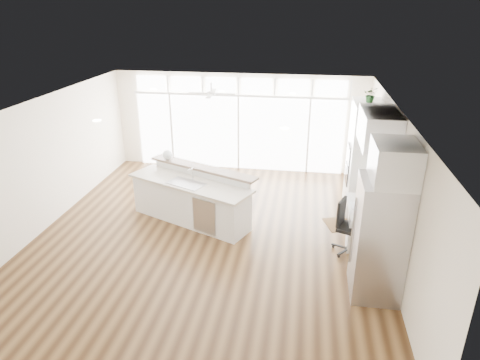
# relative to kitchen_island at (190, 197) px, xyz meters

# --- Properties ---
(floor) EXTENTS (7.00, 8.00, 0.02)m
(floor) POSITION_rel_kitchen_island_xyz_m (0.53, -0.59, -0.57)
(floor) COLOR #3D2612
(floor) RESTS_ON ground
(ceiling) EXTENTS (7.00, 8.00, 0.02)m
(ceiling) POSITION_rel_kitchen_island_xyz_m (0.53, -0.59, 2.14)
(ceiling) COLOR silver
(ceiling) RESTS_ON wall_back
(wall_back) EXTENTS (7.00, 0.04, 2.70)m
(wall_back) POSITION_rel_kitchen_island_xyz_m (0.53, 3.41, 0.79)
(wall_back) COLOR white
(wall_back) RESTS_ON floor
(wall_front) EXTENTS (7.00, 0.04, 2.70)m
(wall_front) POSITION_rel_kitchen_island_xyz_m (0.53, -4.59, 0.79)
(wall_front) COLOR white
(wall_front) RESTS_ON floor
(wall_left) EXTENTS (0.04, 8.00, 2.70)m
(wall_left) POSITION_rel_kitchen_island_xyz_m (-2.97, -0.59, 0.79)
(wall_left) COLOR white
(wall_left) RESTS_ON floor
(wall_right) EXTENTS (0.04, 8.00, 2.70)m
(wall_right) POSITION_rel_kitchen_island_xyz_m (4.03, -0.59, 0.79)
(wall_right) COLOR white
(wall_right) RESTS_ON floor
(glass_wall) EXTENTS (5.80, 0.06, 2.08)m
(glass_wall) POSITION_rel_kitchen_island_xyz_m (0.53, 3.35, 0.49)
(glass_wall) COLOR white
(glass_wall) RESTS_ON wall_back
(transom_row) EXTENTS (5.90, 0.06, 0.40)m
(transom_row) POSITION_rel_kitchen_island_xyz_m (0.53, 3.35, 1.82)
(transom_row) COLOR white
(transom_row) RESTS_ON wall_back
(desk_window) EXTENTS (0.04, 0.85, 0.85)m
(desk_window) POSITION_rel_kitchen_island_xyz_m (3.99, -0.29, 0.99)
(desk_window) COLOR white
(desk_window) RESTS_ON wall_right
(ceiling_fan) EXTENTS (1.16, 1.16, 0.32)m
(ceiling_fan) POSITION_rel_kitchen_island_xyz_m (0.03, 2.21, 1.92)
(ceiling_fan) COLOR silver
(ceiling_fan) RESTS_ON ceiling
(recessed_lights) EXTENTS (3.40, 3.00, 0.02)m
(recessed_lights) POSITION_rel_kitchen_island_xyz_m (0.53, -0.39, 2.12)
(recessed_lights) COLOR white
(recessed_lights) RESTS_ON ceiling
(oven_cabinet) EXTENTS (0.64, 1.20, 2.50)m
(oven_cabinet) POSITION_rel_kitchen_island_xyz_m (3.70, 1.21, 0.69)
(oven_cabinet) COLOR white
(oven_cabinet) RESTS_ON floor
(desk_nook) EXTENTS (0.72, 1.30, 0.76)m
(desk_nook) POSITION_rel_kitchen_island_xyz_m (3.66, -0.29, -0.18)
(desk_nook) COLOR white
(desk_nook) RESTS_ON floor
(upper_cabinets) EXTENTS (0.64, 1.30, 0.64)m
(upper_cabinets) POSITION_rel_kitchen_island_xyz_m (3.70, -0.29, 1.79)
(upper_cabinets) COLOR white
(upper_cabinets) RESTS_ON wall_right
(refrigerator) EXTENTS (0.76, 0.90, 2.00)m
(refrigerator) POSITION_rel_kitchen_island_xyz_m (3.64, -1.94, 0.44)
(refrigerator) COLOR #AEAEB3
(refrigerator) RESTS_ON floor
(fridge_cabinet) EXTENTS (0.64, 0.90, 0.60)m
(fridge_cabinet) POSITION_rel_kitchen_island_xyz_m (3.70, -1.94, 1.74)
(fridge_cabinet) COLOR white
(fridge_cabinet) RESTS_ON wall_right
(framed_photos) EXTENTS (0.06, 0.22, 0.80)m
(framed_photos) POSITION_rel_kitchen_island_xyz_m (3.99, 0.33, 0.84)
(framed_photos) COLOR black
(framed_photos) RESTS_ON wall_right
(kitchen_island) EXTENTS (3.03, 2.12, 1.13)m
(kitchen_island) POSITION_rel_kitchen_island_xyz_m (0.00, 0.00, 0.00)
(kitchen_island) COLOR white
(kitchen_island) RESTS_ON floor
(rug) EXTENTS (1.05, 0.89, 0.01)m
(rug) POSITION_rel_kitchen_island_xyz_m (3.38, 0.36, -0.56)
(rug) COLOR #352211
(rug) RESTS_ON floor
(office_chair) EXTENTS (0.70, 0.68, 1.06)m
(office_chair) POSITION_rel_kitchen_island_xyz_m (3.33, -0.79, -0.03)
(office_chair) COLOR black
(office_chair) RESTS_ON floor
(fishbowl) EXTENTS (0.27, 0.27, 0.23)m
(fishbowl) POSITION_rel_kitchen_island_xyz_m (-0.71, 0.75, 0.68)
(fishbowl) COLOR white
(fishbowl) RESTS_ON kitchen_island
(monitor) EXTENTS (0.13, 0.43, 0.35)m
(monitor) POSITION_rel_kitchen_island_xyz_m (3.58, -0.29, 0.37)
(monitor) COLOR black
(monitor) RESTS_ON desk_nook
(keyboard) EXTENTS (0.15, 0.33, 0.02)m
(keyboard) POSITION_rel_kitchen_island_xyz_m (3.41, -0.29, 0.20)
(keyboard) COLOR white
(keyboard) RESTS_ON desk_nook
(potted_plant) EXTENTS (0.34, 0.37, 0.25)m
(potted_plant) POSITION_rel_kitchen_island_xyz_m (3.70, 1.21, 2.06)
(potted_plant) COLOR #265927
(potted_plant) RESTS_ON oven_cabinet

